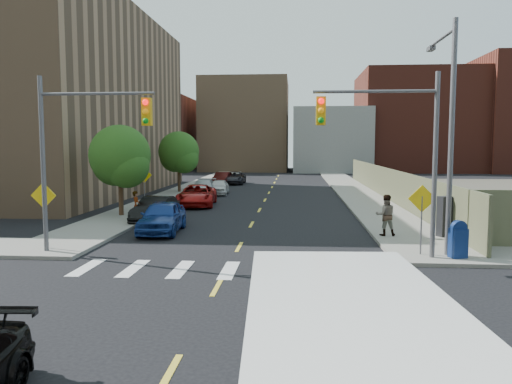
% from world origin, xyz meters
% --- Properties ---
extents(ground, '(160.00, 160.00, 0.00)m').
position_xyz_m(ground, '(0.00, 0.00, 0.00)').
color(ground, black).
rests_on(ground, ground).
extents(sidewalk_nw, '(3.50, 73.00, 0.15)m').
position_xyz_m(sidewalk_nw, '(-7.75, 41.50, 0.07)').
color(sidewalk_nw, gray).
rests_on(sidewalk_nw, ground).
extents(sidewalk_ne, '(3.50, 73.00, 0.15)m').
position_xyz_m(sidewalk_ne, '(7.75, 41.50, 0.07)').
color(sidewalk_ne, gray).
rests_on(sidewalk_ne, ground).
extents(fence_north, '(0.12, 44.00, 2.50)m').
position_xyz_m(fence_north, '(9.60, 28.00, 1.25)').
color(fence_north, '#595E41').
rests_on(fence_north, ground).
extents(building_nw, '(22.00, 30.00, 16.00)m').
position_xyz_m(building_nw, '(-22.00, 30.00, 8.00)').
color(building_nw, '#8C6B4C').
rests_on(building_nw, ground).
extents(bg_bldg_west, '(14.00, 18.00, 12.00)m').
position_xyz_m(bg_bldg_west, '(-22.00, 70.00, 6.00)').
color(bg_bldg_west, '#592319').
rests_on(bg_bldg_west, ground).
extents(bg_bldg_midwest, '(14.00, 16.00, 15.00)m').
position_xyz_m(bg_bldg_midwest, '(-6.00, 72.00, 7.50)').
color(bg_bldg_midwest, '#8C6B4C').
rests_on(bg_bldg_midwest, ground).
extents(bg_bldg_center, '(12.00, 16.00, 10.00)m').
position_xyz_m(bg_bldg_center, '(8.00, 70.00, 5.00)').
color(bg_bldg_center, gray).
rests_on(bg_bldg_center, ground).
extents(bg_bldg_east, '(18.00, 18.00, 16.00)m').
position_xyz_m(bg_bldg_east, '(22.00, 72.00, 8.00)').
color(bg_bldg_east, '#592319').
rests_on(bg_bldg_east, ground).
extents(signal_nw, '(4.59, 0.30, 7.00)m').
position_xyz_m(signal_nw, '(-5.98, 6.00, 4.53)').
color(signal_nw, '#59595E').
rests_on(signal_nw, ground).
extents(signal_ne, '(4.59, 0.30, 7.00)m').
position_xyz_m(signal_ne, '(5.98, 6.00, 4.53)').
color(signal_ne, '#59595E').
rests_on(signal_ne, ground).
extents(streetlight_ne, '(0.25, 3.70, 9.00)m').
position_xyz_m(streetlight_ne, '(8.20, 6.90, 5.22)').
color(streetlight_ne, '#59595E').
rests_on(streetlight_ne, ground).
extents(warn_sign_nw, '(1.06, 0.06, 2.83)m').
position_xyz_m(warn_sign_nw, '(-7.80, 6.50, 1.99)').
color(warn_sign_nw, '#59595E').
rests_on(warn_sign_nw, ground).
extents(warn_sign_ne, '(1.06, 0.06, 2.83)m').
position_xyz_m(warn_sign_ne, '(7.20, 6.50, 1.99)').
color(warn_sign_ne, '#59595E').
rests_on(warn_sign_ne, ground).
extents(warn_sign_midwest, '(1.06, 0.06, 2.83)m').
position_xyz_m(warn_sign_midwest, '(-7.80, 20.00, 1.99)').
color(warn_sign_midwest, '#59595E').
rests_on(warn_sign_midwest, ground).
extents(tree_west_near, '(3.66, 3.64, 5.52)m').
position_xyz_m(tree_west_near, '(-8.00, 16.05, 3.48)').
color(tree_west_near, '#332114').
rests_on(tree_west_near, ground).
extents(tree_west_far, '(3.66, 3.64, 5.52)m').
position_xyz_m(tree_west_far, '(-8.00, 31.05, 3.48)').
color(tree_west_far, '#332114').
rests_on(tree_west_far, ground).
extents(parked_car_blue, '(2.09, 4.72, 1.58)m').
position_xyz_m(parked_car_blue, '(-4.20, 11.20, 0.79)').
color(parked_car_blue, navy).
rests_on(parked_car_blue, ground).
extents(parked_car_black, '(1.91, 4.43, 1.42)m').
position_xyz_m(parked_car_black, '(-5.50, 14.57, 0.71)').
color(parked_car_black, black).
rests_on(parked_car_black, ground).
extents(parked_car_red, '(2.94, 5.61, 1.51)m').
position_xyz_m(parked_car_red, '(-4.61, 21.98, 0.75)').
color(parked_car_red, '#A31210').
rests_on(parked_car_red, ground).
extents(parked_car_silver, '(2.04, 4.74, 1.36)m').
position_xyz_m(parked_car_silver, '(-5.50, 29.36, 0.68)').
color(parked_car_silver, '#ABAFB3').
rests_on(parked_car_silver, ground).
extents(parked_car_white, '(1.76, 3.99, 1.34)m').
position_xyz_m(parked_car_white, '(-4.25, 29.97, 0.67)').
color(parked_car_white, silver).
rests_on(parked_car_white, ground).
extents(parked_car_maroon, '(1.79, 4.28, 1.37)m').
position_xyz_m(parked_car_maroon, '(-5.50, 40.41, 0.69)').
color(parked_car_maroon, '#3A0D0B').
rests_on(parked_car_maroon, ground).
extents(parked_car_grey, '(2.26, 4.89, 1.36)m').
position_xyz_m(parked_car_grey, '(-4.37, 41.65, 0.68)').
color(parked_car_grey, black).
rests_on(parked_car_grey, ground).
extents(mailbox, '(0.68, 0.59, 1.41)m').
position_xyz_m(mailbox, '(8.44, 6.00, 0.83)').
color(mailbox, navy).
rests_on(mailbox, sidewalk_ne).
extents(payphone, '(0.68, 0.63, 1.85)m').
position_xyz_m(payphone, '(9.20, 10.40, 1.07)').
color(payphone, black).
rests_on(payphone, sidewalk_ne).
extents(pedestrian_west, '(0.44, 0.63, 1.65)m').
position_xyz_m(pedestrian_west, '(-6.37, 13.85, 0.98)').
color(pedestrian_west, gray).
rests_on(pedestrian_west, sidewalk_nw).
extents(pedestrian_east, '(0.94, 0.74, 1.91)m').
position_xyz_m(pedestrian_east, '(6.55, 10.41, 1.11)').
color(pedestrian_east, gray).
rests_on(pedestrian_east, sidewalk_ne).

